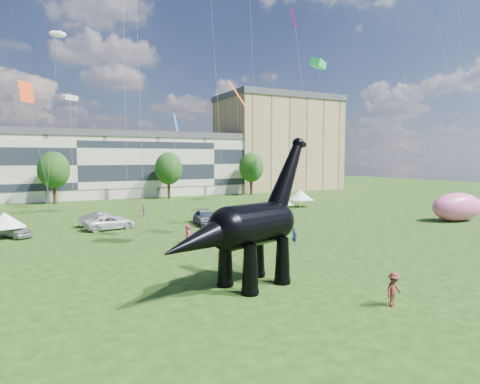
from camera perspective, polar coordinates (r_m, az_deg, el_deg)
name	(u,v)px	position (r m, az deg, el deg)	size (l,w,h in m)	color
ground	(284,277)	(27.21, 6.32, -11.92)	(220.00, 220.00, 0.00)	#16330C
terrace_row	(75,167)	(84.07, -22.43, 3.27)	(78.00, 11.00, 12.00)	beige
apartment_block	(278,145)	(102.41, 5.37, 6.64)	(28.00, 18.00, 22.00)	tan
tree_mid_left	(54,167)	(74.87, -24.98, 3.25)	(5.20, 5.20, 9.44)	#382314
tree_mid_right	(169,166)	(78.07, -10.12, 3.68)	(5.20, 5.20, 9.44)	#382314
tree_far_right	(251,165)	(84.97, 1.62, 3.85)	(5.20, 5.20, 9.44)	#382314
dinosaur_sculpture	(248,228)	(24.32, 1.20, -5.16)	(11.61, 5.22, 9.57)	black
car_silver	(16,230)	(45.61, -29.30, -4.73)	(1.71, 4.26, 1.45)	#BDBCC1
car_grey	(102,220)	(48.42, -18.98, -3.74)	(1.71, 4.90, 1.61)	gray
car_white	(110,222)	(46.42, -18.01, -4.14)	(2.51, 5.45, 1.52)	silver
car_dark	(206,218)	(47.29, -4.88, -3.70)	(2.25, 5.54, 1.61)	#595960
gazebo_near	(280,200)	(57.97, 5.70, -1.08)	(4.01, 4.01, 2.63)	white
gazebo_far	(300,195)	(64.71, 8.60, -0.42)	(4.51, 4.51, 2.72)	white
gazebo_left	(5,220)	(45.47, -30.48, -3.47)	(4.78, 4.78, 2.53)	white
inflatable_pink	(457,207)	(56.55, 28.50, -1.87)	(7.11, 3.55, 3.55)	pink
visitors	(190,232)	(38.30, -7.08, -5.67)	(48.08, 44.05, 1.90)	#733A83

